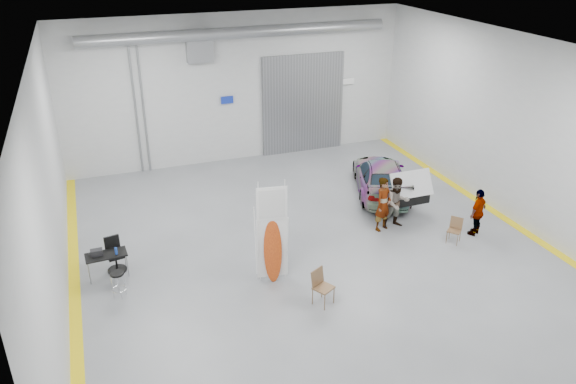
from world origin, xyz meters
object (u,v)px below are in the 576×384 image
object	(u,v)px
person_c	(478,212)
sedan_car	(381,177)
person_a	(383,204)
work_table	(104,255)
shop_stool	(119,285)
office_chair	(115,256)
person_b	(397,203)
folding_chair_far	(453,235)
folding_chair_near	(323,294)
surfboard_display	(274,242)

from	to	relation	value
person_c	sedan_car	bearing A→B (deg)	-97.59
person_a	work_table	distance (m)	8.59
person_a	shop_stool	world-z (taller)	person_a
shop_stool	office_chair	distance (m)	1.37
sedan_car	office_chair	bearing A→B (deg)	32.74
person_a	person_c	bearing A→B (deg)	-49.04
person_b	person_c	xyz separation A→B (m)	(2.14, -1.31, -0.08)
person_a	folding_chair_far	distance (m)	2.34
sedan_car	folding_chair_near	world-z (taller)	sedan_car
sedan_car	folding_chair_far	bearing A→B (deg)	116.15
office_chair	folding_chair_far	bearing A→B (deg)	-21.31
person_b	folding_chair_near	distance (m)	4.94
person_b	shop_stool	xyz separation A→B (m)	(-8.81, -0.89, -0.49)
person_a	person_c	world-z (taller)	person_a
folding_chair_near	work_table	distance (m)	6.15
person_c	surfboard_display	world-z (taller)	surfboard_display
person_c	office_chair	bearing A→B (deg)	-36.32
surfboard_display	shop_stool	size ratio (longest dim) A/B	4.03
person_b	work_table	bearing A→B (deg)	-178.06
person_b	work_table	size ratio (longest dim) A/B	1.51
person_b	folding_chair_near	xyz separation A→B (m)	(-3.87, -3.02, -0.56)
person_b	folding_chair_far	xyz separation A→B (m)	(1.17, -1.52, -0.61)
work_table	surfboard_display	bearing A→B (deg)	-22.15
person_b	person_c	world-z (taller)	person_b
person_c	surfboard_display	distance (m)	6.86
surfboard_display	person_c	bearing A→B (deg)	10.86
shop_stool	office_chair	xyz separation A→B (m)	(0.03, 1.37, 0.07)
person_c	folding_chair_near	size ratio (longest dim) A/B	1.63
folding_chair_near	folding_chair_far	size ratio (longest dim) A/B	1.20
sedan_car	person_b	world-z (taller)	person_b
person_a	work_table	bearing A→B (deg)	155.92
folding_chair_far	office_chair	world-z (taller)	office_chair
folding_chair_near	folding_chair_far	bearing A→B (deg)	-12.53
person_b	folding_chair_near	size ratio (longest dim) A/B	1.79
sedan_car	person_b	distance (m)	2.62
shop_stool	work_table	size ratio (longest dim) A/B	0.65
sedan_car	person_b	bearing A→B (deg)	93.02
person_c	surfboard_display	size ratio (longest dim) A/B	0.52
sedan_car	work_table	size ratio (longest dim) A/B	3.82
person_a	person_b	xyz separation A→B (m)	(0.49, 0.00, -0.04)
sedan_car	person_a	bearing A→B (deg)	83.36
person_b	surfboard_display	xyz separation A→B (m)	(-4.71, -1.55, 0.35)
folding_chair_far	person_c	bearing A→B (deg)	61.62
sedan_car	person_b	size ratio (longest dim) A/B	2.53
folding_chair_far	shop_stool	size ratio (longest dim) A/B	1.08
folding_chair_near	office_chair	world-z (taller)	office_chair
sedan_car	surfboard_display	distance (m)	6.85
person_a	sedan_car	bearing A→B (deg)	39.95
person_a	person_c	xyz separation A→B (m)	(2.63, -1.31, -0.12)
surfboard_display	shop_stool	xyz separation A→B (m)	(-4.10, 0.65, -0.85)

